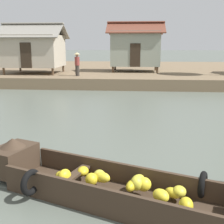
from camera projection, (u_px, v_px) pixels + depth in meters
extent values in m
plane|color=#596056|center=(149.00, 131.00, 10.14)|extent=(300.00, 300.00, 0.00)
cube|color=#756047|center=(142.00, 71.00, 28.29)|extent=(160.00, 20.00, 0.76)
cube|color=#3D2D21|center=(116.00, 199.00, 5.55)|extent=(4.58, 2.69, 0.12)
cube|color=#3D2D21|center=(127.00, 174.00, 5.97)|extent=(4.19, 1.66, 0.43)
cube|color=#3D2D21|center=(103.00, 199.00, 5.01)|extent=(4.19, 1.66, 0.43)
cube|color=#3D2D21|center=(14.00, 159.00, 6.56)|extent=(1.00, 1.18, 0.59)
cone|color=#3D2D21|center=(13.00, 143.00, 6.47)|extent=(0.72, 0.72, 0.20)
cube|color=#3D2D21|center=(74.00, 175.00, 5.89)|extent=(0.56, 1.07, 0.05)
torus|color=black|center=(203.00, 185.00, 5.44)|extent=(0.30, 0.53, 0.52)
torus|color=black|center=(31.00, 182.00, 5.52)|extent=(0.30, 0.53, 0.52)
ellipsoid|color=yellow|center=(61.00, 178.00, 5.80)|extent=(0.36, 0.41, 0.25)
ellipsoid|color=yellow|center=(179.00, 191.00, 5.26)|extent=(0.30, 0.31, 0.20)
ellipsoid|color=yellow|center=(91.00, 179.00, 5.63)|extent=(0.25, 0.26, 0.25)
ellipsoid|color=yellow|center=(138.00, 180.00, 5.63)|extent=(0.36, 0.37, 0.19)
ellipsoid|color=yellow|center=(136.00, 184.00, 5.39)|extent=(0.26, 0.26, 0.27)
ellipsoid|color=yellow|center=(83.00, 171.00, 6.08)|extent=(0.25, 0.31, 0.19)
ellipsoid|color=yellow|center=(144.00, 184.00, 5.42)|extent=(0.35, 0.34, 0.27)
ellipsoid|color=yellow|center=(161.00, 196.00, 5.06)|extent=(0.40, 0.41, 0.23)
ellipsoid|color=yellow|center=(102.00, 177.00, 5.65)|extent=(0.37, 0.29, 0.21)
ellipsoid|color=yellow|center=(186.00, 205.00, 4.72)|extent=(0.27, 0.33, 0.27)
ellipsoid|color=yellow|center=(99.00, 176.00, 5.80)|extent=(0.28, 0.35, 0.24)
ellipsoid|color=yellow|center=(173.00, 193.00, 5.30)|extent=(0.38, 0.37, 0.18)
ellipsoid|color=yellow|center=(131.00, 186.00, 5.38)|extent=(0.29, 0.38, 0.19)
ellipsoid|color=yellow|center=(64.00, 176.00, 5.77)|extent=(0.34, 0.39, 0.28)
cylinder|color=#4C3826|center=(4.00, 71.00, 21.20)|extent=(0.16, 0.16, 0.53)
cylinder|color=#4C3826|center=(53.00, 72.00, 20.90)|extent=(0.16, 0.16, 0.53)
cylinder|color=#4C3826|center=(20.00, 68.00, 24.18)|extent=(0.16, 0.16, 0.53)
cylinder|color=#4C3826|center=(63.00, 68.00, 23.87)|extent=(0.16, 0.16, 0.53)
cube|color=#B2A893|center=(34.00, 51.00, 22.20)|extent=(4.08, 3.46, 2.37)
cube|color=#2D2319|center=(26.00, 55.00, 20.57)|extent=(0.80, 0.04, 1.80)
cube|color=gray|center=(29.00, 30.00, 21.02)|extent=(4.78, 2.21, 1.18)
cube|color=gray|center=(37.00, 31.00, 22.70)|extent=(4.78, 2.21, 1.18)
cylinder|color=#4C3826|center=(113.00, 70.00, 23.02)|extent=(0.16, 0.16, 0.48)
cylinder|color=#4C3826|center=(157.00, 70.00, 22.73)|extent=(0.16, 0.16, 0.48)
cylinder|color=#4C3826|center=(115.00, 67.00, 25.30)|extent=(0.16, 0.16, 0.48)
cylinder|color=#4C3826|center=(155.00, 68.00, 25.00)|extent=(0.16, 0.16, 0.48)
cube|color=gray|center=(135.00, 49.00, 23.64)|extent=(3.92, 2.75, 2.76)
cube|color=#2D2319|center=(135.00, 55.00, 22.40)|extent=(0.80, 0.04, 1.80)
cube|color=brown|center=(136.00, 27.00, 22.60)|extent=(4.62, 1.85, 1.00)
cube|color=brown|center=(136.00, 28.00, 23.93)|extent=(4.62, 1.85, 1.00)
cylinder|color=#332D28|center=(77.00, 71.00, 20.50)|extent=(0.28, 0.28, 0.75)
cylinder|color=brown|center=(77.00, 61.00, 20.35)|extent=(0.34, 0.34, 0.60)
sphere|color=#9E7556|center=(77.00, 55.00, 20.25)|extent=(0.22, 0.22, 0.22)
cone|color=tan|center=(77.00, 53.00, 20.22)|extent=(0.44, 0.44, 0.14)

